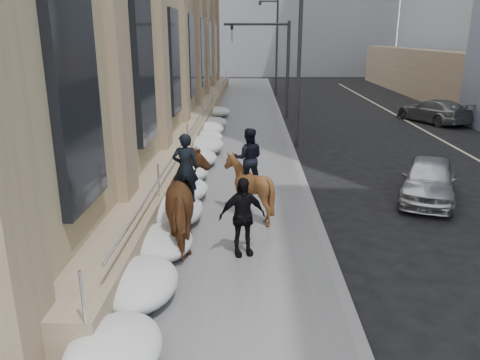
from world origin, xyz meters
The scene contains 13 objects.
ground centered at (0.00, 0.00, 0.00)m, with size 140.00×140.00×0.00m, color black.
sidewalk centered at (0.00, 10.00, 0.06)m, with size 5.00×80.00×0.12m, color #5A5A5D.
curb centered at (2.62, 10.00, 0.06)m, with size 0.24×80.00×0.12m, color slate.
bg_building_far centered at (-6.00, 72.00, 10.00)m, with size 24.00×12.00×20.00m, color gray.
streetlight_mid centered at (2.74, 14.00, 4.58)m, with size 1.71×0.24×8.00m.
streetlight_far centered at (2.74, 34.00, 4.58)m, with size 1.71×0.24×8.00m.
traffic_signal centered at (2.07, 22.00, 4.00)m, with size 4.10×0.22×6.00m.
snow_bank centered at (-1.42, 8.11, 0.47)m, with size 1.70×18.10×0.76m.
mounted_horse_left centered at (-0.77, 2.66, 1.28)m, with size 1.60×2.79×2.77m.
mounted_horse_right centered at (0.65, 4.48, 1.16)m, with size 1.46×1.63×2.56m.
pedestrian centered at (0.52, 2.05, 1.07)m, with size 1.11×0.46×1.90m, color black.
car_silver centered at (6.48, 6.44, 0.69)m, with size 1.63×4.05×1.38m, color #A8AAAF.
car_grey centered at (11.87, 20.75, 0.71)m, with size 2.00×4.92×1.43m, color slate.
Camera 1 is at (0.72, -8.13, 5.11)m, focal length 35.00 mm.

